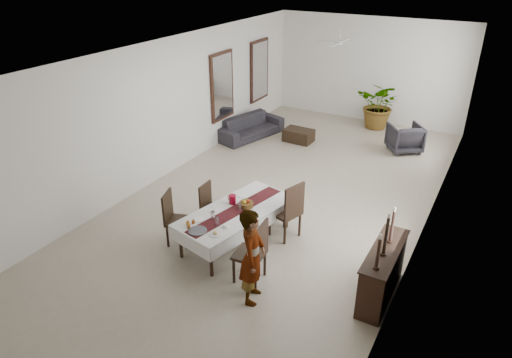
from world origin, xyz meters
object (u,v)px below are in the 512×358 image
Objects in this scene: dining_table_top at (236,212)px; sideboard_body at (382,274)px; woman at (252,257)px; sofa at (250,127)px; red_pitcher at (232,199)px.

sideboard_body reaches higher than dining_table_top.
sideboard_body is (2.76, -0.17, -0.22)m from dining_table_top.
sideboard_body is (1.72, 1.05, -0.38)m from woman.
sofa is at bearing 129.62° from dining_table_top.
woman is 1.13× the size of sideboard_body.
woman reaches higher than sofa.
sofa is (-5.24, 5.00, -0.12)m from sideboard_body.
red_pitcher reaches higher than sideboard_body.
red_pitcher is 0.09× the size of sofa.
woman is at bearing -48.73° from red_pitcher.
dining_table_top is at bearing 176.39° from sideboard_body.
sofa is (-3.52, 6.05, -0.49)m from woman.
red_pitcher is at bearing 173.19° from sideboard_body.
sofa is at bearing 12.30° from woman.
dining_table_top is 1.34× the size of woman.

